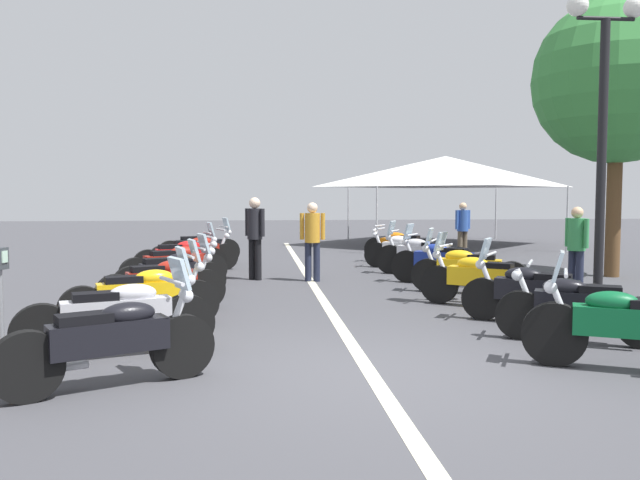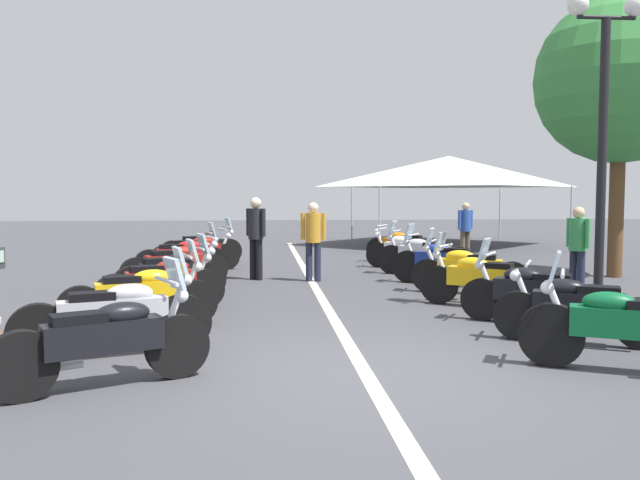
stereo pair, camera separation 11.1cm
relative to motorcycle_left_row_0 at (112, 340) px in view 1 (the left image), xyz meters
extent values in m
plane|color=#424247|center=(0.24, -2.50, -0.47)|extent=(80.00, 80.00, 0.00)
cube|color=beige|center=(6.02, -2.50, -0.46)|extent=(24.33, 0.16, 0.01)
cylinder|color=black|center=(0.31, -0.61, -0.15)|extent=(0.41, 0.63, 0.64)
cylinder|color=black|center=(-0.34, 0.66, -0.15)|extent=(0.41, 0.63, 0.64)
cube|color=black|center=(-0.02, 0.03, 0.03)|extent=(0.74, 1.09, 0.30)
ellipsoid|color=black|center=(0.07, -0.13, 0.23)|extent=(0.47, 0.58, 0.22)
cube|color=black|center=(-0.12, 0.22, 0.21)|extent=(0.45, 0.55, 0.12)
cylinder|color=silver|center=(0.28, -0.56, 0.15)|extent=(0.19, 0.29, 0.58)
cylinder|color=silver|center=(0.26, -0.52, 0.51)|extent=(0.57, 0.32, 0.04)
sphere|color=silver|center=(0.33, -0.65, 0.35)|extent=(0.14, 0.14, 0.14)
cylinder|color=silver|center=(-0.05, 0.49, -0.24)|extent=(0.32, 0.53, 0.08)
cube|color=silver|center=(0.30, -0.59, 0.58)|extent=(0.38, 0.27, 0.32)
cylinder|color=black|center=(1.43, -0.53, -0.13)|extent=(0.35, 0.67, 0.67)
cylinder|color=black|center=(0.92, 0.93, -0.13)|extent=(0.35, 0.67, 0.67)
cube|color=silver|center=(1.18, 0.20, 0.05)|extent=(0.65, 1.20, 0.30)
ellipsoid|color=silver|center=(1.24, 0.03, 0.25)|extent=(0.42, 0.58, 0.22)
cube|color=black|center=(1.10, 0.41, 0.23)|extent=(0.40, 0.54, 0.12)
cylinder|color=silver|center=(1.41, -0.47, 0.17)|extent=(0.16, 0.30, 0.58)
cylinder|color=silver|center=(1.40, -0.43, 0.53)|extent=(0.60, 0.24, 0.04)
sphere|color=silver|center=(1.45, -0.58, 0.37)|extent=(0.14, 0.14, 0.14)
cylinder|color=silver|center=(1.20, 0.70, -0.23)|extent=(0.25, 0.55, 0.08)
cube|color=silver|center=(1.42, -0.51, 0.60)|extent=(0.38, 0.23, 0.32)
cylinder|color=black|center=(2.94, -0.51, -0.15)|extent=(0.33, 0.65, 0.63)
cylinder|color=black|center=(2.49, 0.92, -0.15)|extent=(0.33, 0.65, 0.63)
cube|color=#EAB214|center=(2.72, 0.20, 0.03)|extent=(0.61, 1.17, 0.30)
ellipsoid|color=#EAB214|center=(2.77, 0.03, 0.23)|extent=(0.41, 0.57, 0.22)
cube|color=black|center=(2.65, 0.41, 0.21)|extent=(0.39, 0.54, 0.12)
cylinder|color=silver|center=(2.93, -0.46, 0.15)|extent=(0.16, 0.30, 0.58)
cylinder|color=silver|center=(2.91, -0.42, 0.51)|extent=(0.60, 0.23, 0.04)
sphere|color=silver|center=(2.96, -0.56, 0.35)|extent=(0.14, 0.14, 0.14)
cylinder|color=silver|center=(2.75, 0.69, -0.24)|extent=(0.24, 0.55, 0.08)
cube|color=silver|center=(2.94, -0.49, 0.58)|extent=(0.38, 0.23, 0.32)
cylinder|color=black|center=(4.23, -0.54, -0.15)|extent=(0.37, 0.64, 0.64)
cylinder|color=black|center=(3.71, 0.74, -0.15)|extent=(0.37, 0.64, 0.64)
cube|color=maroon|center=(3.97, 0.10, 0.03)|extent=(0.65, 1.08, 0.30)
ellipsoid|color=maroon|center=(4.04, -0.07, 0.23)|extent=(0.44, 0.58, 0.22)
cube|color=black|center=(3.89, 0.30, 0.21)|extent=(0.42, 0.54, 0.12)
cylinder|color=silver|center=(4.20, -0.49, 0.15)|extent=(0.17, 0.29, 0.58)
cylinder|color=silver|center=(4.19, -0.45, 0.51)|extent=(0.59, 0.27, 0.04)
sphere|color=silver|center=(4.25, -0.59, 0.35)|extent=(0.14, 0.14, 0.14)
cylinder|color=silver|center=(3.98, 0.55, -0.24)|extent=(0.28, 0.54, 0.08)
cube|color=silver|center=(4.22, -0.52, 0.58)|extent=(0.38, 0.25, 0.32)
cylinder|color=black|center=(5.56, -0.51, -0.16)|extent=(0.36, 0.62, 0.61)
cylinder|color=black|center=(5.03, 0.77, -0.16)|extent=(0.36, 0.62, 0.61)
cube|color=black|center=(5.30, 0.13, 0.02)|extent=(0.66, 1.08, 0.30)
ellipsoid|color=black|center=(5.36, -0.04, 0.22)|extent=(0.44, 0.58, 0.22)
cube|color=black|center=(5.21, 0.33, 0.20)|extent=(0.42, 0.54, 0.12)
cylinder|color=silver|center=(5.54, -0.45, 0.14)|extent=(0.17, 0.29, 0.58)
cylinder|color=silver|center=(5.52, -0.42, 0.50)|extent=(0.59, 0.27, 0.04)
sphere|color=silver|center=(5.58, -0.56, 0.34)|extent=(0.14, 0.14, 0.14)
cylinder|color=silver|center=(5.31, 0.58, -0.25)|extent=(0.28, 0.54, 0.08)
cylinder|color=black|center=(7.05, -0.46, -0.15)|extent=(0.40, 0.63, 0.63)
cylinder|color=black|center=(6.38, 0.93, -0.15)|extent=(0.40, 0.63, 0.63)
cube|color=maroon|center=(6.72, 0.24, 0.03)|extent=(0.76, 1.18, 0.30)
ellipsoid|color=maroon|center=(6.79, 0.07, 0.23)|extent=(0.46, 0.58, 0.22)
cube|color=black|center=(6.62, 0.43, 0.21)|extent=(0.44, 0.55, 0.12)
cylinder|color=silver|center=(7.03, -0.40, 0.15)|extent=(0.19, 0.29, 0.58)
cylinder|color=silver|center=(7.01, -0.37, 0.51)|extent=(0.58, 0.31, 0.04)
sphere|color=silver|center=(7.07, -0.50, 0.35)|extent=(0.14, 0.14, 0.14)
cylinder|color=silver|center=(6.68, 0.73, -0.25)|extent=(0.31, 0.53, 0.08)
cylinder|color=black|center=(8.27, -0.38, -0.14)|extent=(0.33, 0.67, 0.66)
cylinder|color=black|center=(7.85, 0.93, -0.14)|extent=(0.33, 0.67, 0.66)
cube|color=red|center=(8.06, 0.27, 0.04)|extent=(0.58, 1.08, 0.30)
ellipsoid|color=red|center=(8.11, 0.10, 0.24)|extent=(0.41, 0.57, 0.22)
cube|color=black|center=(7.99, 0.48, 0.22)|extent=(0.39, 0.54, 0.12)
cylinder|color=silver|center=(8.25, -0.33, 0.16)|extent=(0.15, 0.30, 0.58)
cylinder|color=silver|center=(8.24, -0.29, 0.52)|extent=(0.60, 0.23, 0.04)
sphere|color=silver|center=(8.28, -0.43, 0.36)|extent=(0.14, 0.14, 0.14)
cylinder|color=silver|center=(8.11, 0.72, -0.24)|extent=(0.24, 0.55, 0.08)
cube|color=silver|center=(8.26, -0.37, 0.59)|extent=(0.38, 0.22, 0.32)
cylinder|color=black|center=(9.70, -0.60, -0.15)|extent=(0.36, 0.65, 0.64)
cylinder|color=black|center=(9.15, 0.82, -0.15)|extent=(0.36, 0.65, 0.64)
cube|color=maroon|center=(9.43, 0.11, 0.03)|extent=(0.68, 1.18, 0.30)
ellipsoid|color=maroon|center=(9.49, -0.06, 0.23)|extent=(0.43, 0.58, 0.22)
cube|color=black|center=(9.35, 0.31, 0.21)|extent=(0.42, 0.54, 0.12)
cylinder|color=silver|center=(9.68, -0.55, 0.15)|extent=(0.17, 0.30, 0.58)
cylinder|color=silver|center=(9.67, -0.51, 0.51)|extent=(0.59, 0.26, 0.04)
sphere|color=silver|center=(9.72, -0.65, 0.35)|extent=(0.14, 0.14, 0.14)
cylinder|color=silver|center=(9.43, 0.60, -0.24)|extent=(0.27, 0.54, 0.08)
cylinder|color=black|center=(11.08, -0.60, -0.14)|extent=(0.36, 0.67, 0.66)
cylinder|color=black|center=(10.55, 0.81, -0.14)|extent=(0.36, 0.67, 0.66)
cube|color=black|center=(10.82, 0.10, 0.04)|extent=(0.66, 1.17, 0.30)
ellipsoid|color=black|center=(10.88, -0.07, 0.24)|extent=(0.43, 0.58, 0.22)
cube|color=black|center=(10.74, 0.31, 0.22)|extent=(0.41, 0.54, 0.12)
cylinder|color=silver|center=(11.06, -0.55, 0.16)|extent=(0.17, 0.30, 0.58)
cylinder|color=silver|center=(11.04, -0.51, 0.52)|extent=(0.59, 0.25, 0.04)
sphere|color=silver|center=(11.10, -0.65, 0.36)|extent=(0.14, 0.14, 0.14)
cylinder|color=silver|center=(10.83, 0.59, -0.24)|extent=(0.27, 0.54, 0.08)
cube|color=silver|center=(11.07, -0.59, 0.59)|extent=(0.38, 0.24, 0.32)
cylinder|color=black|center=(0.38, -4.50, -0.13)|extent=(0.43, 0.67, 0.68)
cube|color=#0C592D|center=(0.06, -5.16, 0.05)|extent=(0.74, 1.12, 0.30)
ellipsoid|color=#0C592D|center=(0.14, -5.00, 0.25)|extent=(0.46, 0.58, 0.22)
cylinder|color=silver|center=(0.35, -4.56, 0.17)|extent=(0.19, 0.29, 0.58)
cylinder|color=silver|center=(0.33, -4.59, 0.53)|extent=(0.57, 0.31, 0.04)
sphere|color=silver|center=(0.40, -4.46, 0.37)|extent=(0.14, 0.14, 0.14)
cube|color=silver|center=(0.37, -4.52, 0.60)|extent=(0.38, 0.27, 0.32)
cylinder|color=black|center=(1.64, -4.66, -0.16)|extent=(0.41, 0.61, 0.62)
cube|color=black|center=(1.32, -5.28, 0.02)|extent=(0.73, 1.06, 0.30)
ellipsoid|color=black|center=(1.40, -5.12, 0.22)|extent=(0.47, 0.58, 0.22)
cube|color=black|center=(1.22, -5.47, 0.20)|extent=(0.45, 0.55, 0.12)
cylinder|color=silver|center=(1.61, -4.72, 0.14)|extent=(0.20, 0.29, 0.58)
cylinder|color=silver|center=(1.59, -4.75, 0.50)|extent=(0.57, 0.32, 0.04)
sphere|color=silver|center=(1.66, -4.62, 0.34)|extent=(0.14, 0.14, 0.14)
cylinder|color=silver|center=(0.97, -5.57, -0.25)|extent=(0.32, 0.53, 0.08)
cylinder|color=black|center=(2.92, -4.64, -0.16)|extent=(0.45, 0.59, 0.62)
cylinder|color=black|center=(2.13, -5.89, -0.16)|extent=(0.45, 0.59, 0.62)
cube|color=black|center=(2.52, -5.27, 0.02)|extent=(0.84, 1.10, 0.30)
ellipsoid|color=black|center=(2.62, -5.11, 0.22)|extent=(0.50, 0.58, 0.22)
cube|color=black|center=(2.41, -5.45, 0.20)|extent=(0.48, 0.54, 0.12)
cylinder|color=silver|center=(2.89, -4.69, 0.14)|extent=(0.21, 0.28, 0.58)
cylinder|color=silver|center=(2.87, -4.73, 0.50)|extent=(0.55, 0.36, 0.04)
sphere|color=silver|center=(2.95, -4.60, 0.34)|extent=(0.14, 0.14, 0.14)
cylinder|color=silver|center=(2.14, -5.55, -0.25)|extent=(0.36, 0.51, 0.08)
cube|color=silver|center=(2.91, -4.66, 0.57)|extent=(0.37, 0.29, 0.32)
cylinder|color=black|center=(4.38, -4.41, -0.15)|extent=(0.49, 0.60, 0.64)
cylinder|color=black|center=(3.49, -5.61, -0.15)|extent=(0.49, 0.60, 0.64)
cube|color=#EAB214|center=(3.93, -5.01, 0.03)|extent=(0.90, 1.08, 0.30)
ellipsoid|color=#EAB214|center=(4.04, -4.87, 0.23)|extent=(0.52, 0.57, 0.22)
cube|color=black|center=(3.80, -5.19, 0.21)|extent=(0.49, 0.54, 0.12)
cylinder|color=silver|center=(4.35, -4.46, 0.15)|extent=(0.23, 0.27, 0.58)
cylinder|color=silver|center=(4.32, -4.49, 0.51)|extent=(0.52, 0.40, 0.04)
sphere|color=silver|center=(4.41, -4.37, 0.35)|extent=(0.14, 0.14, 0.14)
cylinder|color=silver|center=(3.52, -5.27, -0.24)|extent=(0.39, 0.49, 0.08)
cube|color=silver|center=(4.37, -4.42, 0.58)|extent=(0.36, 0.31, 0.32)
cylinder|color=black|center=(5.67, -4.57, -0.15)|extent=(0.39, 0.63, 0.62)
cylinder|color=black|center=(5.03, -5.94, -0.15)|extent=(0.39, 0.63, 0.62)
cube|color=#EAB214|center=(5.35, -5.25, 0.03)|extent=(0.74, 1.16, 0.30)
ellipsoid|color=#EAB214|center=(5.43, -5.09, 0.23)|extent=(0.46, 0.58, 0.22)
cube|color=black|center=(5.26, -5.45, 0.21)|extent=(0.44, 0.54, 0.12)
cylinder|color=silver|center=(5.65, -4.62, 0.15)|extent=(0.19, 0.29, 0.58)
cylinder|color=silver|center=(5.63, -4.66, 0.51)|extent=(0.58, 0.30, 0.04)
sphere|color=silver|center=(5.69, -4.52, 0.35)|extent=(0.14, 0.14, 0.14)
cylinder|color=silver|center=(5.00, -5.59, -0.25)|extent=(0.30, 0.53, 0.08)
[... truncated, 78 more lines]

